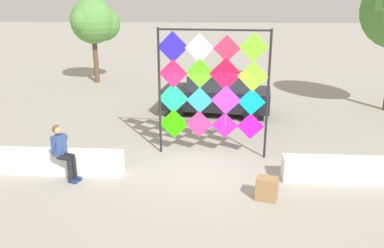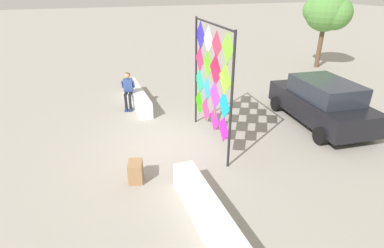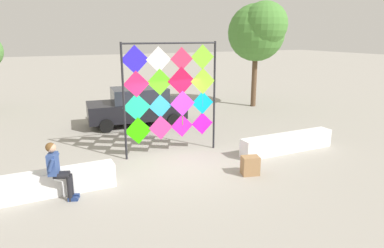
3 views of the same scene
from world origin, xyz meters
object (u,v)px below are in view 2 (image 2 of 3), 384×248
object	(u,v)px
cardboard_box_large	(136,172)
tree_far_right	(327,12)
seated_vendor	(128,88)
kite_display_rack	(211,77)
parked_car	(321,102)

from	to	relation	value
cardboard_box_large	tree_far_right	xyz separation A→B (m)	(-7.68, 12.52, 2.91)
seated_vendor	cardboard_box_large	world-z (taller)	seated_vendor
cardboard_box_large	kite_display_rack	bearing A→B (deg)	117.13
cardboard_box_large	tree_far_right	bearing A→B (deg)	121.52
kite_display_rack	cardboard_box_large	world-z (taller)	kite_display_rack
parked_car	tree_far_right	xyz separation A→B (m)	(-6.45, 5.61, 2.35)
seated_vendor	tree_far_right	distance (m)	12.32
parked_car	cardboard_box_large	xyz separation A→B (m)	(1.22, -6.91, -0.56)
seated_vendor	parked_car	bearing A→B (deg)	58.19
cardboard_box_large	tree_far_right	distance (m)	14.97
seated_vendor	parked_car	world-z (taller)	parked_car
kite_display_rack	tree_far_right	xyz separation A→B (m)	(-6.32, 9.87, 1.06)
kite_display_rack	seated_vendor	size ratio (longest dim) A/B	2.51
kite_display_rack	parked_car	size ratio (longest dim) A/B	0.84
kite_display_rack	tree_far_right	distance (m)	11.76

